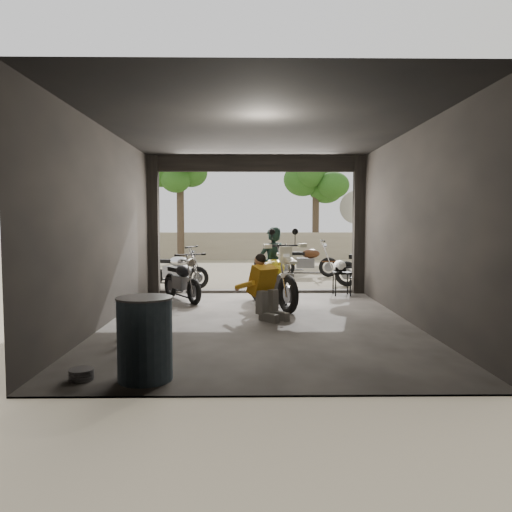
{
  "coord_description": "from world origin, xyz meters",
  "views": [
    {
      "loc": [
        -0.17,
        -8.2,
        1.7
      ],
      "look_at": [
        -0.05,
        0.6,
        1.08
      ],
      "focal_mm": 35.0,
      "sensor_mm": 36.0,
      "label": 1
    }
  ],
  "objects_px": {
    "left_bike": "(182,277)",
    "outside_bike_b": "(307,258)",
    "mechanic": "(267,288)",
    "main_bike": "(272,275)",
    "helmet": "(340,266)",
    "rider": "(273,266)",
    "outside_bike_c": "(375,264)",
    "sign_post": "(356,223)",
    "outside_bike_a": "(175,267)",
    "stool": "(342,275)",
    "oil_drum": "(145,340)"
  },
  "relations": [
    {
      "from": "outside_bike_a",
      "to": "mechanic",
      "type": "distance_m",
      "value": 4.71
    },
    {
      "from": "outside_bike_c",
      "to": "mechanic",
      "type": "xyz_separation_m",
      "value": [
        -2.88,
        -4.07,
        -0.07
      ]
    },
    {
      "from": "left_bike",
      "to": "mechanic",
      "type": "xyz_separation_m",
      "value": [
        1.74,
        -2.08,
        0.03
      ]
    },
    {
      "from": "outside_bike_b",
      "to": "helmet",
      "type": "xyz_separation_m",
      "value": [
        0.28,
        -3.93,
        0.12
      ]
    },
    {
      "from": "left_bike",
      "to": "sign_post",
      "type": "xyz_separation_m",
      "value": [
        4.07,
        1.76,
        1.14
      ]
    },
    {
      "from": "rider",
      "to": "outside_bike_c",
      "type": "bearing_deg",
      "value": -166.2
    },
    {
      "from": "outside_bike_c",
      "to": "oil_drum",
      "type": "xyz_separation_m",
      "value": [
        -4.29,
        -7.32,
        -0.17
      ]
    },
    {
      "from": "outside_bike_b",
      "to": "outside_bike_a",
      "type": "bearing_deg",
      "value": 125.5
    },
    {
      "from": "main_bike",
      "to": "mechanic",
      "type": "height_order",
      "value": "main_bike"
    },
    {
      "from": "main_bike",
      "to": "left_bike",
      "type": "bearing_deg",
      "value": 135.12
    },
    {
      "from": "outside_bike_b",
      "to": "mechanic",
      "type": "relative_size",
      "value": 1.52
    },
    {
      "from": "left_bike",
      "to": "helmet",
      "type": "xyz_separation_m",
      "value": [
        3.48,
        0.63,
        0.17
      ]
    },
    {
      "from": "left_bike",
      "to": "helmet",
      "type": "distance_m",
      "value": 3.54
    },
    {
      "from": "outside_bike_c",
      "to": "sign_post",
      "type": "xyz_separation_m",
      "value": [
        -0.55,
        -0.22,
        1.04
      ]
    },
    {
      "from": "outside_bike_b",
      "to": "oil_drum",
      "type": "bearing_deg",
      "value": 165.29
    },
    {
      "from": "outside_bike_c",
      "to": "oil_drum",
      "type": "bearing_deg",
      "value": 177.15
    },
    {
      "from": "rider",
      "to": "stool",
      "type": "distance_m",
      "value": 2.06
    },
    {
      "from": "stool",
      "to": "oil_drum",
      "type": "bearing_deg",
      "value": -118.09
    },
    {
      "from": "mechanic",
      "to": "oil_drum",
      "type": "relative_size",
      "value": 1.23
    },
    {
      "from": "helmet",
      "to": "mechanic",
      "type": "bearing_deg",
      "value": -113.31
    },
    {
      "from": "left_bike",
      "to": "mechanic",
      "type": "height_order",
      "value": "mechanic"
    },
    {
      "from": "main_bike",
      "to": "helmet",
      "type": "bearing_deg",
      "value": 20.9
    },
    {
      "from": "left_bike",
      "to": "outside_bike_b",
      "type": "bearing_deg",
      "value": 23.51
    },
    {
      "from": "main_bike",
      "to": "oil_drum",
      "type": "xyz_separation_m",
      "value": [
        -1.55,
        -4.52,
        -0.2
      ]
    },
    {
      "from": "left_bike",
      "to": "stool",
      "type": "xyz_separation_m",
      "value": [
        3.53,
        0.66,
        -0.04
      ]
    },
    {
      "from": "outside_bike_a",
      "to": "helmet",
      "type": "distance_m",
      "value": 4.19
    },
    {
      "from": "left_bike",
      "to": "helmet",
      "type": "relative_size",
      "value": 5.08
    },
    {
      "from": "outside_bike_a",
      "to": "rider",
      "type": "distance_m",
      "value": 3.55
    },
    {
      "from": "outside_bike_c",
      "to": "sign_post",
      "type": "height_order",
      "value": "sign_post"
    },
    {
      "from": "oil_drum",
      "to": "left_bike",
      "type": "bearing_deg",
      "value": 93.53
    },
    {
      "from": "outside_bike_a",
      "to": "sign_post",
      "type": "xyz_separation_m",
      "value": [
        4.52,
        -0.33,
        1.12
      ]
    },
    {
      "from": "mechanic",
      "to": "oil_drum",
      "type": "xyz_separation_m",
      "value": [
        -1.41,
        -3.25,
        -0.1
      ]
    },
    {
      "from": "sign_post",
      "to": "left_bike",
      "type": "bearing_deg",
      "value": 178.57
    },
    {
      "from": "left_bike",
      "to": "helmet",
      "type": "height_order",
      "value": "left_bike"
    },
    {
      "from": "outside_bike_a",
      "to": "sign_post",
      "type": "bearing_deg",
      "value": -76.63
    },
    {
      "from": "mechanic",
      "to": "stool",
      "type": "relative_size",
      "value": 2.0
    },
    {
      "from": "left_bike",
      "to": "oil_drum",
      "type": "bearing_deg",
      "value": -117.93
    },
    {
      "from": "outside_bike_c",
      "to": "oil_drum",
      "type": "relative_size",
      "value": 2.05
    },
    {
      "from": "outside_bike_b",
      "to": "mechanic",
      "type": "bearing_deg",
      "value": 169.06
    },
    {
      "from": "rider",
      "to": "stool",
      "type": "xyz_separation_m",
      "value": [
        1.63,
        1.22,
        -0.32
      ]
    },
    {
      "from": "outside_bike_b",
      "to": "main_bike",
      "type": "bearing_deg",
      "value": 167.68
    },
    {
      "from": "outside_bike_b",
      "to": "stool",
      "type": "distance_m",
      "value": 3.91
    },
    {
      "from": "outside_bike_b",
      "to": "rider",
      "type": "xyz_separation_m",
      "value": [
        -1.29,
        -5.12,
        0.23
      ]
    },
    {
      "from": "outside_bike_b",
      "to": "stool",
      "type": "xyz_separation_m",
      "value": [
        0.34,
        -3.89,
        -0.09
      ]
    },
    {
      "from": "oil_drum",
      "to": "main_bike",
      "type": "bearing_deg",
      "value": 71.08
    },
    {
      "from": "outside_bike_b",
      "to": "outside_bike_c",
      "type": "xyz_separation_m",
      "value": [
        1.42,
        -2.57,
        0.06
      ]
    },
    {
      "from": "mechanic",
      "to": "stool",
      "type": "bearing_deg",
      "value": 17.1
    },
    {
      "from": "stool",
      "to": "sign_post",
      "type": "distance_m",
      "value": 1.7
    },
    {
      "from": "left_bike",
      "to": "outside_bike_b",
      "type": "xyz_separation_m",
      "value": [
        3.19,
        4.55,
        0.05
      ]
    },
    {
      "from": "outside_bike_b",
      "to": "helmet",
      "type": "distance_m",
      "value": 3.94
    }
  ]
}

